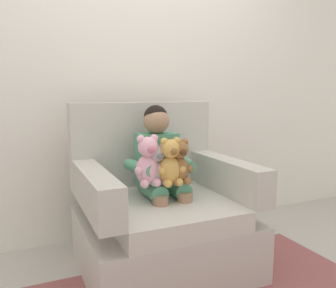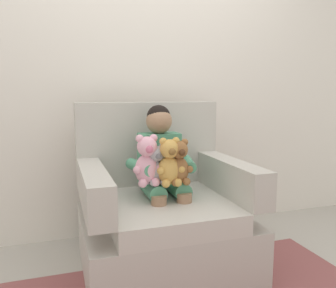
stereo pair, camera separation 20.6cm
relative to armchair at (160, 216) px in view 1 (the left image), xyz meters
name	(u,v)px [view 1 (the left image)]	position (x,y,z in m)	size (l,w,h in m)	color
ground_plane	(163,268)	(0.00, -0.05, -0.34)	(8.00, 8.00, 0.00)	#ADA89E
back_wall	(127,72)	(0.00, 0.67, 0.96)	(6.00, 0.10, 2.60)	silver
armchair	(160,216)	(0.00, 0.00, 0.00)	(1.02, 0.91, 1.07)	#BCB7AD
seated_child	(160,163)	(0.01, 0.03, 0.35)	(0.45, 0.39, 0.82)	#4C9370
plush_honey	(171,163)	(0.00, -0.15, 0.38)	(0.17, 0.14, 0.29)	gold
plush_pink	(148,162)	(-0.12, -0.11, 0.39)	(0.18, 0.15, 0.31)	#EAA8BC
plush_grey	(157,166)	(-0.07, -0.11, 0.36)	(0.15, 0.12, 0.25)	#9E9EA3
plush_brown	(179,163)	(0.06, -0.15, 0.37)	(0.16, 0.13, 0.28)	brown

